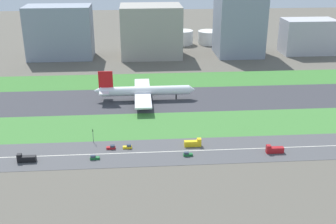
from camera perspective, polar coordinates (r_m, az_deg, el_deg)
The scene contains 22 objects.
ground_plane at distance 270.38m, azimuth 1.02°, elevation 1.75°, with size 800.00×800.00×0.00m, color #5B564C.
runway at distance 270.37m, azimuth 1.02°, elevation 1.76°, with size 280.00×46.00×0.10m, color #38383D.
grass_median_north at distance 309.02m, azimuth 0.31°, elevation 4.38°, with size 280.00×36.00×0.10m, color #3D7A33.
grass_median_south at distance 232.52m, azimuth 1.97°, elevation -1.72°, with size 280.00×36.00×0.10m, color #427F38.
highway at distance 203.84m, azimuth 2.95°, elevation -5.32°, with size 280.00×28.00×0.10m, color #4C4C4F.
highway_centerline at distance 203.81m, azimuth 2.95°, elevation -5.31°, with size 266.00×0.50×0.01m, color silver.
airliner at distance 267.22m, azimuth -3.42°, elevation 2.88°, with size 65.00×56.00×19.70m.
car_1 at distance 198.66m, azimuth -10.02°, elevation -6.14°, with size 4.40×1.80×2.00m.
car_0 at distance 206.89m, azimuth -7.73°, elevation -4.80°, with size 4.40×1.80×2.00m.
truck_0 at distance 203.96m, azimuth -18.80°, elevation -6.04°, with size 8.40×2.50×4.00m.
truck_2 at distance 207.83m, azimuth 3.46°, elevation -4.27°, with size 8.40×2.50×4.00m.
car_4 at distance 198.85m, azimuth 2.68°, elevation -5.77°, with size 4.40×1.80×2.00m.
truck_1 at distance 207.53m, azimuth 14.30°, elevation -5.00°, with size 8.40×2.50×4.00m.
car_2 at distance 206.51m, azimuth -5.51°, elevation -4.75°, with size 4.40×1.80×2.00m.
traffic_light at distance 213.42m, azimuth -10.20°, elevation -3.08°, with size 0.36×0.50×7.20m.
terminal_building at distance 379.11m, azimuth -14.55°, elevation 10.50°, with size 55.48×30.16×45.06m, color gray.
hangar_building at distance 373.65m, azimuth -2.33°, elevation 10.97°, with size 52.60×39.37×44.60m, color #9E998E.
office_tower at distance 383.79m, azimuth 9.66°, elevation 11.56°, with size 40.12×39.48×52.20m, color gray.
cargo_warehouse at distance 405.80m, azimuth 18.51°, elevation 9.77°, with size 46.10×26.18×30.89m, color #B2B2B7.
fuel_tank_west at distance 420.53m, azimuth -2.18°, elevation 10.31°, with size 23.59×23.59×17.20m, color silver.
fuel_tank_centre at distance 423.11m, azimuth 1.98°, elevation 10.14°, with size 20.84×20.84×13.73m, color silver.
fuel_tank_east at distance 426.99m, azimuth 5.65°, elevation 10.10°, with size 22.61×22.61×12.89m, color silver.
Camera 1 is at (-24.31, -252.59, 93.35)m, focal length 44.67 mm.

